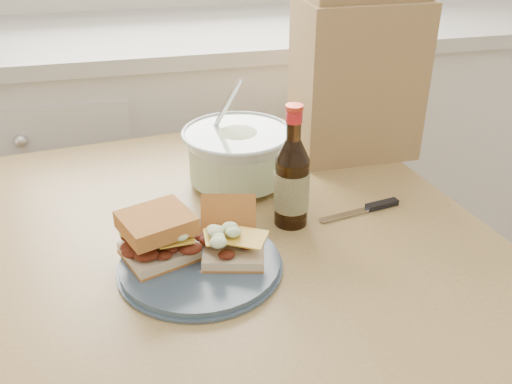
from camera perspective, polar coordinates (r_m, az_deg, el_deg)
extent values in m
cube|color=silver|center=(1.96, -5.28, 2.07)|extent=(2.40, 0.60, 0.90)
cube|color=beige|center=(1.80, -5.97, 15.58)|extent=(2.50, 0.64, 0.04)
cube|color=#AA8950|center=(1.02, -4.06, -5.06)|extent=(1.04, 1.04, 0.04)
cube|color=#AA8950|center=(1.57, -23.11, -11.44)|extent=(0.07, 0.07, 0.74)
cube|color=#AA8950|center=(1.69, 5.96, -5.91)|extent=(0.07, 0.07, 0.74)
cylinder|color=#3D4F62|center=(0.92, -5.60, -7.20)|extent=(0.26, 0.26, 0.02)
cube|color=beige|center=(0.93, -9.66, -5.84)|extent=(0.13, 0.12, 0.02)
cube|color=gold|center=(0.91, -9.83, -4.15)|extent=(0.08, 0.08, 0.00)
cube|color=#B87730|center=(0.90, -9.94, -3.03)|extent=(0.13, 0.12, 0.03)
cube|color=beige|center=(0.91, -2.26, -6.04)|extent=(0.11, 0.11, 0.02)
cube|color=gold|center=(0.90, -2.30, -4.48)|extent=(0.07, 0.07, 0.00)
cube|color=#B87730|center=(0.95, -2.77, -2.68)|extent=(0.10, 0.08, 0.08)
cone|color=silver|center=(1.15, -1.84, 3.42)|extent=(0.21, 0.21, 0.11)
cylinder|color=white|center=(1.15, -1.83, 3.19)|extent=(0.20, 0.20, 0.07)
torus|color=silver|center=(1.12, -1.88, 5.99)|extent=(0.22, 0.22, 0.01)
cylinder|color=silver|center=(1.14, -3.25, 8.13)|extent=(0.07, 0.07, 0.15)
cylinder|color=black|center=(1.01, 3.57, -0.01)|extent=(0.06, 0.06, 0.13)
cone|color=black|center=(0.97, 3.72, 4.23)|extent=(0.06, 0.06, 0.04)
cylinder|color=black|center=(0.95, 3.80, 6.73)|extent=(0.03, 0.03, 0.05)
cylinder|color=red|center=(0.95, 3.83, 7.57)|extent=(0.03, 0.03, 0.02)
cylinder|color=#B83422|center=(0.94, 3.86, 8.45)|extent=(0.03, 0.03, 0.01)
cylinder|color=#384321|center=(1.01, 3.58, 0.23)|extent=(0.06, 0.06, 0.07)
cube|color=silver|center=(1.07, 9.16, -2.19)|extent=(0.12, 0.03, 0.00)
cube|color=black|center=(1.11, 12.49, -1.23)|extent=(0.07, 0.03, 0.01)
cube|color=#A0804D|center=(1.27, 10.02, 11.05)|extent=(0.26, 0.17, 0.34)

